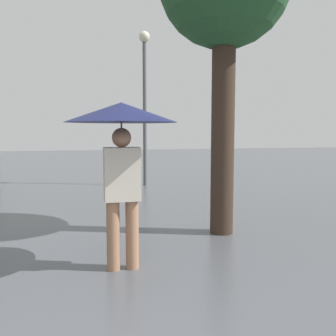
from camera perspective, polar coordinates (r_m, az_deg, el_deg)
name	(u,v)px	position (r m, az deg, el deg)	size (l,w,h in m)	color
pedestrian	(121,131)	(4.15, -7.10, 5.62)	(1.24, 1.24, 1.87)	#9E7051
street_lamp	(145,85)	(10.80, -3.58, 12.45)	(0.30, 0.30, 4.32)	#515456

